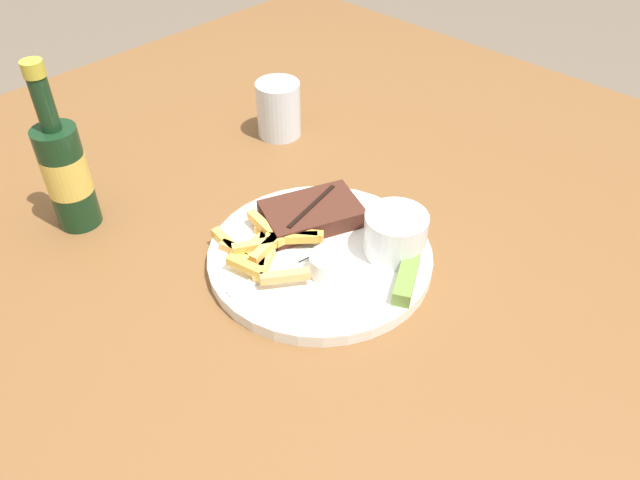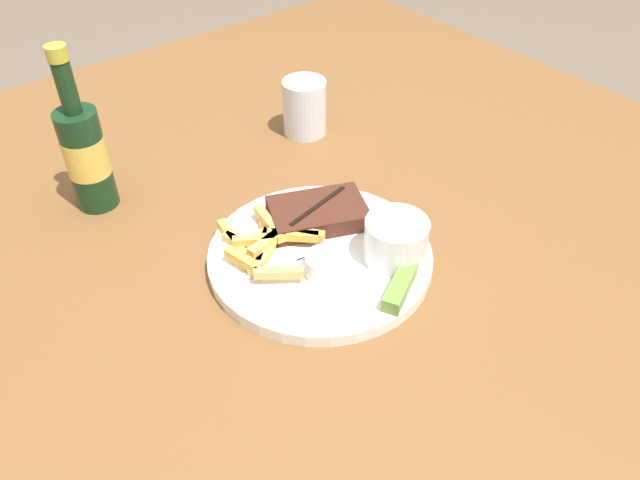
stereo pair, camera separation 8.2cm
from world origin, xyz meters
name	(u,v)px [view 1 (the left image)]	position (x,y,z in m)	size (l,w,h in m)	color
dining_table	(320,292)	(0.00, 0.00, 0.71)	(1.51, 1.56, 0.77)	brown
dinner_plate	(320,256)	(0.00, 0.00, 0.78)	(0.30, 0.30, 0.02)	white
steak_portion	(312,214)	(0.04, 0.05, 0.80)	(0.16, 0.13, 0.03)	#472319
fries_pile	(265,246)	(-0.05, 0.05, 0.80)	(0.13, 0.17, 0.02)	#EEA742
coleslaw_cup	(396,232)	(0.07, -0.07, 0.82)	(0.08, 0.08, 0.06)	white
dipping_sauce_cup	(329,263)	(-0.02, -0.04, 0.80)	(0.05, 0.05, 0.03)	silver
pickle_spear	(406,279)	(0.03, -0.12, 0.80)	(0.08, 0.06, 0.02)	olive
fork_utensil	(270,274)	(-0.08, 0.01, 0.79)	(0.13, 0.04, 0.00)	#B7B7BC
beer_bottle	(66,171)	(-0.18, 0.31, 0.86)	(0.06, 0.06, 0.25)	#143319
drinking_glass	(279,109)	(0.19, 0.28, 0.82)	(0.08, 0.08, 0.10)	silver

